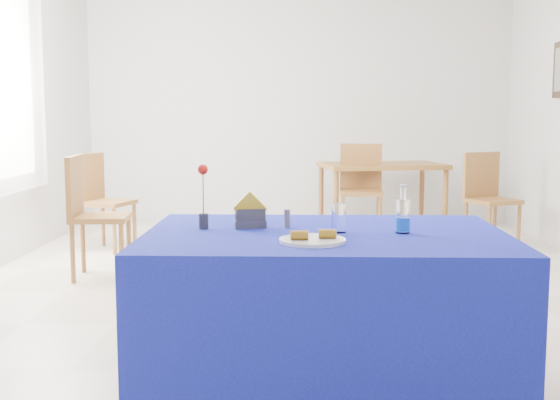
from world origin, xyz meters
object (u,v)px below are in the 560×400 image
Objects in this scene: chair_win_a at (89,208)px; water_bottle at (403,217)px; chair_win_b at (100,194)px; chair_bg_right at (487,192)px; blue_table at (325,315)px; plate at (312,240)px; oak_table at (382,170)px; chair_bg_left at (361,184)px.

water_bottle is at bearing -143.01° from chair_win_a.
chair_bg_right is at bearing -67.56° from chair_win_b.
water_bottle is 4.21m from chair_win_b.
chair_bg_right is 3.78m from chair_win_a.
blue_table is at bearing 178.23° from water_bottle.
chair_win_b is (-3.73, -0.30, 0.00)m from chair_bg_right.
blue_table is 1.74× the size of chair_win_b.
chair_win_a is at bearing 127.40° from blue_table.
oak_table is (0.84, 4.87, -0.09)m from plate.
chair_win_a is (-2.11, 2.32, -0.27)m from water_bottle.
water_bottle is at bearing -128.16° from chair_win_b.
oak_table is at bearing 80.43° from blue_table.
water_bottle reaches higher than chair_win_b.
plate is 1.27× the size of water_bottle.
chair_win_b reaches higher than plate.
chair_win_b is (-2.53, -0.77, -0.04)m from chair_bg_left.
chair_win_b is at bearing 6.78° from chair_win_a.
oak_table is 1.27m from chair_bg_right.
plate is at bearing -138.08° from chair_bg_right.
chair_bg_right reaches higher than blue_table.
water_bottle is at bearing -89.23° from chair_bg_left.
chair_win_b is at bearing 124.08° from water_bottle.
blue_table is 4.27m from chair_bg_left.
chair_bg_right is 3.74m from chair_win_b.
chair_bg_left reaches higher than chair_win_a.
water_bottle reaches higher than blue_table.
chair_win_a reaches higher than oak_table.
plate is 0.30× the size of chair_win_b.
chair_bg_left is 2.99m from chair_win_a.
blue_table is 1.74× the size of chair_bg_right.
blue_table is 7.44× the size of water_bottle.
chair_bg_left is (0.52, 4.23, 0.19)m from blue_table.
chair_win_b is (-0.25, 1.16, -0.03)m from chair_win_a.
chair_bg_right is (1.71, 3.77, 0.15)m from blue_table.
chair_bg_right is at bearing 66.19° from plate.
oak_table is at bearing 59.28° from chair_bg_left.
plate is 4.53m from chair_bg_left.
chair_bg_left is at bearing 87.56° from water_bottle.
plate is at bearing -134.56° from chair_win_b.
blue_table is 1.63× the size of chair_bg_left.
water_bottle is 3.15m from chair_win_a.
chair_win_a is (-3.48, -1.46, 0.03)m from chair_bg_right.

